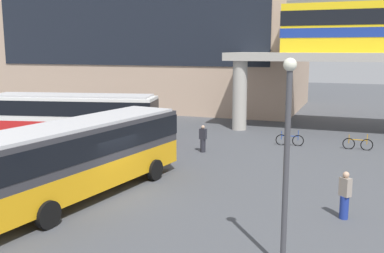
{
  "coord_description": "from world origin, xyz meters",
  "views": [
    {
      "loc": [
        9.38,
        -15.69,
        6.13
      ],
      "look_at": [
        1.39,
        5.36,
        2.2
      ],
      "focal_mm": 41.43,
      "sensor_mm": 36.0,
      "label": 1
    }
  ],
  "objects_px": {
    "bus_secondary": "(73,113)",
    "pedestrian_at_kerb": "(345,197)",
    "bicycle_blue": "(290,140)",
    "station_building": "(157,27)",
    "bicycle_orange": "(358,144)",
    "bus_main": "(82,151)",
    "pedestrian_by_bike_rack": "(203,140)"
  },
  "relations": [
    {
      "from": "bus_secondary",
      "to": "pedestrian_at_kerb",
      "type": "relative_size",
      "value": 6.35
    },
    {
      "from": "bus_secondary",
      "to": "bicycle_blue",
      "type": "relative_size",
      "value": 6.36
    },
    {
      "from": "station_building",
      "to": "bicycle_orange",
      "type": "xyz_separation_m",
      "value": [
        21.59,
        -16.99,
        -8.23
      ]
    },
    {
      "from": "bus_main",
      "to": "bicycle_blue",
      "type": "distance_m",
      "value": 14.98
    },
    {
      "from": "bus_secondary",
      "to": "bicycle_orange",
      "type": "height_order",
      "value": "bus_secondary"
    },
    {
      "from": "bicycle_orange",
      "to": "pedestrian_at_kerb",
      "type": "xyz_separation_m",
      "value": [
        -0.36,
        -12.26,
        0.48
      ]
    },
    {
      "from": "bus_main",
      "to": "bicycle_blue",
      "type": "height_order",
      "value": "bus_main"
    },
    {
      "from": "pedestrian_by_bike_rack",
      "to": "bus_secondary",
      "type": "bearing_deg",
      "value": -176.91
    },
    {
      "from": "bus_secondary",
      "to": "bicycle_orange",
      "type": "distance_m",
      "value": 18.32
    },
    {
      "from": "bicycle_orange",
      "to": "bicycle_blue",
      "type": "relative_size",
      "value": 1.01
    },
    {
      "from": "station_building",
      "to": "pedestrian_at_kerb",
      "type": "distance_m",
      "value": 36.96
    },
    {
      "from": "bus_secondary",
      "to": "pedestrian_at_kerb",
      "type": "height_order",
      "value": "bus_secondary"
    },
    {
      "from": "bus_secondary",
      "to": "pedestrian_at_kerb",
      "type": "xyz_separation_m",
      "value": [
        17.33,
        -7.78,
        -1.15
      ]
    },
    {
      "from": "bus_secondary",
      "to": "bus_main",
      "type": "bearing_deg",
      "value": -52.55
    },
    {
      "from": "pedestrian_at_kerb",
      "to": "bicycle_orange",
      "type": "bearing_deg",
      "value": 88.31
    },
    {
      "from": "bicycle_orange",
      "to": "pedestrian_by_bike_rack",
      "type": "xyz_separation_m",
      "value": [
        -8.75,
        -4.0,
        0.41
      ]
    },
    {
      "from": "bus_main",
      "to": "pedestrian_at_kerb",
      "type": "bearing_deg",
      "value": 7.45
    },
    {
      "from": "station_building",
      "to": "bus_main",
      "type": "relative_size",
      "value": 2.8
    },
    {
      "from": "pedestrian_at_kerb",
      "to": "pedestrian_by_bike_rack",
      "type": "bearing_deg",
      "value": 135.43
    },
    {
      "from": "bicycle_blue",
      "to": "bicycle_orange",
      "type": "bearing_deg",
      "value": 3.46
    },
    {
      "from": "bicycle_orange",
      "to": "pedestrian_at_kerb",
      "type": "bearing_deg",
      "value": -91.69
    },
    {
      "from": "station_building",
      "to": "bicycle_blue",
      "type": "relative_size",
      "value": 17.78
    },
    {
      "from": "station_building",
      "to": "bus_secondary",
      "type": "bearing_deg",
      "value": -79.69
    },
    {
      "from": "bus_main",
      "to": "pedestrian_by_bike_rack",
      "type": "distance_m",
      "value": 9.88
    },
    {
      "from": "bicycle_orange",
      "to": "pedestrian_at_kerb",
      "type": "distance_m",
      "value": 12.28
    },
    {
      "from": "station_building",
      "to": "bus_main",
      "type": "height_order",
      "value": "station_building"
    },
    {
      "from": "bus_main",
      "to": "bicycle_orange",
      "type": "relative_size",
      "value": 6.31
    },
    {
      "from": "bus_main",
      "to": "bus_secondary",
      "type": "height_order",
      "value": "same"
    },
    {
      "from": "bicycle_blue",
      "to": "pedestrian_at_kerb",
      "type": "height_order",
      "value": "pedestrian_at_kerb"
    },
    {
      "from": "bus_secondary",
      "to": "pedestrian_by_bike_rack",
      "type": "bearing_deg",
      "value": 3.09
    },
    {
      "from": "bicycle_blue",
      "to": "pedestrian_by_bike_rack",
      "type": "relative_size",
      "value": 1.08
    },
    {
      "from": "station_building",
      "to": "bicycle_orange",
      "type": "bearing_deg",
      "value": -38.19
    }
  ]
}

